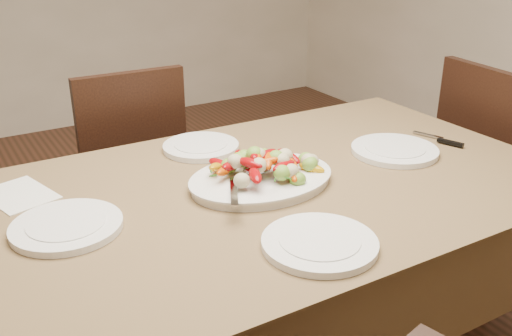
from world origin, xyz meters
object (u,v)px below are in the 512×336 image
Objects in this scene: dining_table at (256,298)px; chair_far at (123,173)px; plate_far at (201,147)px; plate_right at (394,150)px; plate_left at (67,227)px; plate_near at (320,244)px; chair_right at (503,173)px; serving_platter at (261,181)px.

chair_far reaches higher than dining_table.
dining_table is 0.52m from plate_far.
dining_table is 0.65m from plate_right.
plate_left is 0.61m from plate_far.
plate_right is 0.66m from plate_near.
plate_left is at bearing 65.70° from chair_far.
dining_table is 1.29m from chair_right.
dining_table is 6.78× the size of plate_left.
serving_platter is (0.12, -0.92, 0.30)m from chair_far.
chair_right reaches higher than dining_table.
plate_near is at bearing -93.14° from plate_far.
chair_right is at bearing 149.71° from chair_far.
plate_far is (-0.00, 0.35, 0.39)m from dining_table.
serving_platter is at bearing 24.63° from dining_table.
chair_right reaches higher than plate_near.
plate_left is at bearing -148.88° from plate_far.
plate_left is at bearing 177.36° from serving_platter.
chair_far is 3.49× the size of plate_near.
plate_left is (-0.55, 0.03, -0.00)m from serving_platter.
chair_right is at bearing -11.51° from plate_far.
chair_far is 1.00× the size of chair_right.
chair_far is 2.26× the size of serving_platter.
plate_left and plate_far have the same top height.
plate_right is (0.50, -0.02, -0.00)m from serving_platter.
chair_far is 1.61m from chair_right.
chair_far is (-0.09, 0.93, 0.10)m from dining_table.
chair_far is 3.50× the size of plate_left.
chair_far is 1.32m from plate_near.
chair_right is 2.26× the size of serving_platter.
plate_near is at bearing 93.64° from chair_far.
chair_far is at bearing 97.34° from serving_platter.
plate_near is (-0.57, -0.34, 0.00)m from plate_right.
plate_near is (-0.04, -0.70, 0.00)m from plate_far.
plate_right is at bearing -34.07° from plate_far.
plate_right is 1.03× the size of plate_near.
chair_far reaches higher than plate_left.
plate_far is 0.70m from plate_near.
dining_table is at bearing -155.37° from serving_platter.
serving_platter is 1.55× the size of plate_left.
plate_far is at bearing 31.12° from plate_left.
serving_platter reaches higher than plate_left.
plate_far is (-0.53, 0.36, 0.00)m from plate_right.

